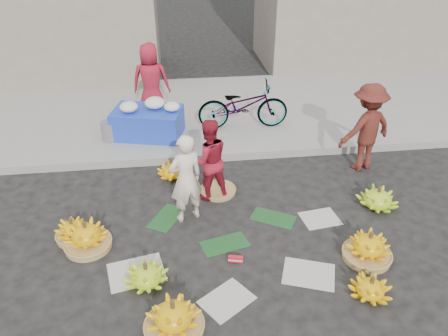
{
  "coord_description": "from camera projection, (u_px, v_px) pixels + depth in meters",
  "views": [
    {
      "loc": [
        -0.68,
        -4.82,
        4.06
      ],
      "look_at": [
        -0.0,
        0.7,
        0.7
      ],
      "focal_mm": 35.0,
      "sensor_mm": 36.0,
      "label": 1
    }
  ],
  "objects": [
    {
      "name": "banana_bunch_5",
      "position": [
        378.0,
        198.0,
        6.75
      ],
      "size": [
        0.7,
        0.7,
        0.38
      ],
      "rotation": [
        0.0,
        0.0,
        -0.17
      ],
      "color": "#8EC61C",
      "rests_on": "ground"
    },
    {
      "name": "banana_bunch_3",
      "position": [
        371.0,
        288.0,
        5.22
      ],
      "size": [
        0.52,
        0.52,
        0.3
      ],
      "rotation": [
        0.0,
        0.0,
        -0.11
      ],
      "color": "yellow",
      "rests_on": "ground"
    },
    {
      "name": "banana_bunch_7",
      "position": [
        173.0,
        170.0,
        7.51
      ],
      "size": [
        0.52,
        0.52,
        0.33
      ],
      "rotation": [
        0.0,
        0.0,
        0.02
      ],
      "color": "yellow",
      "rests_on": "ground"
    },
    {
      "name": "banana_leaves",
      "position": [
        221.0,
        226.0,
        6.43
      ],
      "size": [
        2.0,
        1.0,
        0.0
      ],
      "primitive_type": null,
      "color": "#16421D",
      "rests_on": "ground"
    },
    {
      "name": "banana_bunch_6",
      "position": [
        73.0,
        231.0,
        6.11
      ],
      "size": [
        0.47,
        0.47,
        0.36
      ],
      "rotation": [
        0.0,
        0.0,
        -0.15
      ],
      "color": "#A17B43",
      "rests_on": "ground"
    },
    {
      "name": "grey_bucket",
      "position": [
        110.0,
        131.0,
        8.45
      ],
      "size": [
        0.33,
        0.33,
        0.38
      ],
      "primitive_type": "cylinder",
      "color": "slate",
      "rests_on": "sidewalk"
    },
    {
      "name": "man_striped",
      "position": [
        366.0,
        128.0,
        7.46
      ],
      "size": [
        1.15,
        0.87,
        1.57
      ],
      "primitive_type": "imported",
      "rotation": [
        0.0,
        0.0,
        3.45
      ],
      "color": "maroon",
      "rests_on": "ground"
    },
    {
      "name": "flower_table",
      "position": [
        148.0,
        121.0,
        8.54
      ],
      "size": [
        1.46,
        1.1,
        0.76
      ],
      "rotation": [
        0.0,
        0.0,
        -0.24
      ],
      "color": "#1C37BB",
      "rests_on": "sidewalk"
    },
    {
      "name": "newspaper_scatter",
      "position": [
        238.0,
        274.0,
        5.59
      ],
      "size": [
        3.2,
        1.8,
        0.0
      ],
      "primitive_type": null,
      "color": "beige",
      "rests_on": "ground"
    },
    {
      "name": "vendor_cream",
      "position": [
        186.0,
        179.0,
        6.25
      ],
      "size": [
        0.6,
        0.5,
        1.39
      ],
      "primitive_type": "imported",
      "rotation": [
        0.0,
        0.0,
        3.53
      ],
      "color": "white",
      "rests_on": "ground"
    },
    {
      "name": "banana_bunch_1",
      "position": [
        146.0,
        275.0,
        5.38
      ],
      "size": [
        0.65,
        0.65,
        0.34
      ],
      "rotation": [
        0.0,
        0.0,
        -0.24
      ],
      "color": "#8EC61C",
      "rests_on": "ground"
    },
    {
      "name": "bicycle",
      "position": [
        243.0,
        105.0,
        8.78
      ],
      "size": [
        0.67,
        1.83,
        0.96
      ],
      "primitive_type": "imported",
      "rotation": [
        0.0,
        0.0,
        1.55
      ],
      "color": "gray",
      "rests_on": "sidewalk"
    },
    {
      "name": "ground",
      "position": [
        230.0,
        234.0,
        6.27
      ],
      "size": [
        80.0,
        80.0,
        0.0
      ],
      "primitive_type": "plane",
      "color": "black",
      "rests_on": "ground"
    },
    {
      "name": "curb",
      "position": [
        214.0,
        155.0,
        8.1
      ],
      "size": [
        40.0,
        0.25,
        0.15
      ],
      "primitive_type": "cube",
      "color": "gray",
      "rests_on": "ground"
    },
    {
      "name": "banana_bunch_0",
      "position": [
        87.0,
        237.0,
        5.94
      ],
      "size": [
        0.65,
        0.65,
        0.44
      ],
      "rotation": [
        0.0,
        0.0,
        0.21
      ],
      "color": "#A17B43",
      "rests_on": "ground"
    },
    {
      "name": "banana_bunch_4",
      "position": [
        368.0,
        247.0,
        5.76
      ],
      "size": [
        0.63,
        0.63,
        0.44
      ],
      "rotation": [
        0.0,
        0.0,
        -0.0
      ],
      "color": "#A17B43",
      "rests_on": "ground"
    },
    {
      "name": "sidewalk",
      "position": [
        205.0,
        111.0,
        9.89
      ],
      "size": [
        40.0,
        4.0,
        0.12
      ],
      "primitive_type": "cube",
      "color": "gray",
      "rests_on": "ground"
    },
    {
      "name": "basket_spare",
      "position": [
        218.0,
        191.0,
        7.17
      ],
      "size": [
        0.59,
        0.59,
        0.07
      ],
      "primitive_type": "cylinder",
      "rotation": [
        0.0,
        0.0,
        0.04
      ],
      "color": "#A17B43",
      "rests_on": "ground"
    },
    {
      "name": "building_left",
      "position": [
        34.0,
        1.0,
        10.93
      ],
      "size": [
        6.0,
        3.0,
        4.0
      ],
      "primitive_type": "cube",
      "color": "gray",
      "rests_on": "sidewalk"
    },
    {
      "name": "vendor_red",
      "position": [
        209.0,
        160.0,
        6.75
      ],
      "size": [
        0.74,
        0.63,
        1.35
      ],
      "primitive_type": "imported",
      "rotation": [
        0.0,
        0.0,
        3.34
      ],
      "color": "#B11B2C",
      "rests_on": "ground"
    },
    {
      "name": "flower_vendor",
      "position": [
        151.0,
        81.0,
        9.07
      ],
      "size": [
        0.82,
        0.58,
        1.59
      ],
      "primitive_type": "imported",
      "rotation": [
        0.0,
        0.0,
        3.04
      ],
      "color": "#B11B2C",
      "rests_on": "sidewalk"
    },
    {
      "name": "incense_stack",
      "position": [
        236.0,
        259.0,
        5.77
      ],
      "size": [
        0.21,
        0.11,
        0.08
      ],
      "primitive_type": "cube",
      "rotation": [
        0.0,
        0.0,
        -0.24
      ],
      "color": "red",
      "rests_on": "ground"
    },
    {
      "name": "banana_bunch_2",
      "position": [
        174.0,
        318.0,
        4.76
      ],
      "size": [
        0.66,
        0.66,
        0.45
      ],
      "rotation": [
        0.0,
        0.0,
        0.08
      ],
      "color": "#A17B43",
      "rests_on": "ground"
    }
  ]
}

